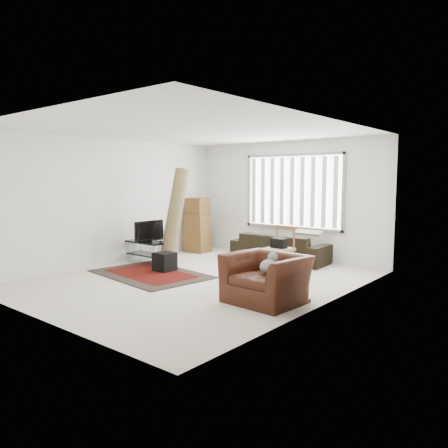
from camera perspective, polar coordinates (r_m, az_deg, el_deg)
The scene contains 11 objects.
room at distance 8.22m, azimuth -0.76°, elevation 5.35°, with size 6.00×6.02×2.71m.
persian_rug at distance 8.59m, azimuth -9.54°, elevation -6.46°, with size 2.45×1.79×0.02m.
tv_stand at distance 9.69m, azimuth -10.02°, elevation -3.00°, with size 0.98×0.44×0.49m.
tv at distance 9.64m, azimuth -10.06°, elevation -0.87°, with size 0.79×0.10×0.45m, color black.
subwoofer at distance 8.80m, azimuth -7.76°, elevation -4.88°, with size 0.36×0.36×0.36m, color black.
moving_boxes at distance 10.99m, azimuth -3.48°, elevation -0.39°, with size 0.61×0.57×1.36m.
white_flatpack at distance 10.35m, azimuth -7.52°, elevation -2.58°, with size 0.50×0.07×0.63m, color silver.
rolled_rug at distance 9.50m, azimuth -6.49°, elevation 1.06°, with size 0.31×0.31×2.08m, color brown.
sofa at distance 9.80m, azimuth 7.31°, elevation -2.49°, with size 2.15×0.93×0.83m, color black.
side_chair at distance 8.71m, azimuth 7.26°, elevation -2.98°, with size 0.51×0.51×0.91m.
armchair at distance 6.58m, azimuth 5.53°, elevation -6.63°, with size 1.18×1.04×0.83m.
Camera 1 is at (5.34, -5.76, 1.85)m, focal length 35.00 mm.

